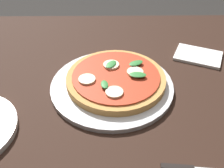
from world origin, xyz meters
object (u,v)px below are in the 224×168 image
Objects in this scene: serving_tray at (112,85)px; pizza at (116,79)px; napkin at (198,56)px; dining_table at (84,123)px.

pizza is at bearing -153.03° from serving_tray.
serving_tray is 0.02m from pizza.
napkin is at bearing -151.70° from serving_tray.
pizza is at bearing 28.36° from napkin.
napkin is (-0.24, -0.13, -0.02)m from pizza.
serving_tray is 1.24× the size of pizza.
serving_tray is 0.29m from napkin.
dining_table is 0.15m from serving_tray.
serving_tray reaches higher than napkin.
dining_table is at bearing 22.83° from napkin.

